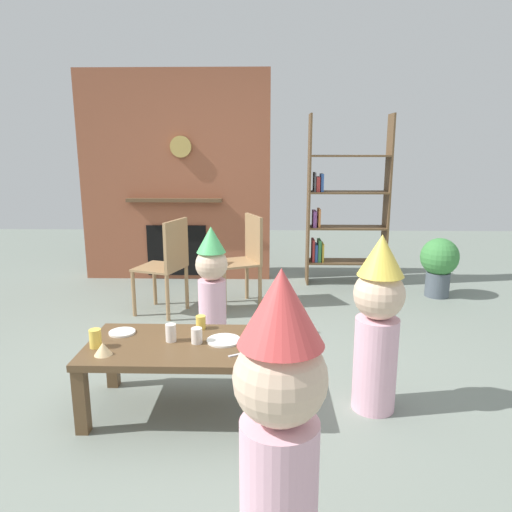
{
  "coord_description": "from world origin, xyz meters",
  "views": [
    {
      "loc": [
        0.24,
        -3.0,
        1.54
      ],
      "look_at": [
        0.15,
        0.4,
        0.77
      ],
      "focal_mm": 33.49,
      "sensor_mm": 36.0,
      "label": 1
    }
  ],
  "objects_px": {
    "paper_cup_near_left": "(201,322)",
    "dining_chair_middle": "(245,255)",
    "paper_cup_far_left": "(197,336)",
    "dining_chair_left": "(168,261)",
    "paper_cup_near_right": "(95,338)",
    "paper_plate_front": "(224,340)",
    "child_with_cone_hat": "(280,424)",
    "child_by_the_chairs": "(212,281)",
    "bookshelf": "(341,209)",
    "paper_cup_center": "(171,333)",
    "paper_plate_rear": "(122,332)",
    "child_in_pink": "(378,320)",
    "birthday_cake_slice": "(103,349)",
    "potted_plant_tall": "(439,263)",
    "coffee_table": "(177,354)"
  },
  "relations": [
    {
      "from": "paper_plate_rear",
      "to": "dining_chair_left",
      "type": "relative_size",
      "value": 0.18
    },
    {
      "from": "paper_plate_rear",
      "to": "potted_plant_tall",
      "type": "distance_m",
      "value": 3.44
    },
    {
      "from": "coffee_table",
      "to": "potted_plant_tall",
      "type": "distance_m",
      "value": 3.26
    },
    {
      "from": "coffee_table",
      "to": "dining_chair_left",
      "type": "xyz_separation_m",
      "value": [
        -0.4,
        1.68,
        0.16
      ]
    },
    {
      "from": "paper_cup_far_left",
      "to": "child_by_the_chairs",
      "type": "relative_size",
      "value": 0.1
    },
    {
      "from": "paper_cup_near_right",
      "to": "dining_chair_left",
      "type": "bearing_deg",
      "value": 88.12
    },
    {
      "from": "paper_cup_near_right",
      "to": "dining_chair_left",
      "type": "xyz_separation_m",
      "value": [
        0.06,
        1.76,
        0.04
      ]
    },
    {
      "from": "child_by_the_chairs",
      "to": "potted_plant_tall",
      "type": "bearing_deg",
      "value": 122.87
    },
    {
      "from": "paper_cup_near_right",
      "to": "child_with_cone_hat",
      "type": "xyz_separation_m",
      "value": [
        1.03,
        -1.07,
        0.14
      ]
    },
    {
      "from": "paper_plate_front",
      "to": "potted_plant_tall",
      "type": "relative_size",
      "value": 0.33
    },
    {
      "from": "paper_cup_near_left",
      "to": "paper_cup_center",
      "type": "height_order",
      "value": "paper_cup_center"
    },
    {
      "from": "birthday_cake_slice",
      "to": "child_in_pink",
      "type": "xyz_separation_m",
      "value": [
        1.55,
        0.2,
        0.11
      ]
    },
    {
      "from": "paper_cup_near_left",
      "to": "dining_chair_middle",
      "type": "height_order",
      "value": "dining_chair_middle"
    },
    {
      "from": "coffee_table",
      "to": "paper_cup_near_left",
      "type": "relative_size",
      "value": 12.35
    },
    {
      "from": "paper_cup_center",
      "to": "paper_cup_far_left",
      "type": "relative_size",
      "value": 1.15
    },
    {
      "from": "paper_plate_front",
      "to": "child_with_cone_hat",
      "type": "distance_m",
      "value": 1.22
    },
    {
      "from": "bookshelf",
      "to": "paper_cup_far_left",
      "type": "height_order",
      "value": "bookshelf"
    },
    {
      "from": "paper_cup_near_right",
      "to": "child_by_the_chairs",
      "type": "height_order",
      "value": "child_by_the_chairs"
    },
    {
      "from": "child_with_cone_hat",
      "to": "dining_chair_left",
      "type": "xyz_separation_m",
      "value": [
        -0.97,
        2.82,
        -0.11
      ]
    },
    {
      "from": "paper_plate_rear",
      "to": "dining_chair_left",
      "type": "distance_m",
      "value": 1.54
    },
    {
      "from": "paper_cup_near_left",
      "to": "dining_chair_middle",
      "type": "xyz_separation_m",
      "value": [
        0.2,
        1.73,
        0.05
      ]
    },
    {
      "from": "paper_plate_rear",
      "to": "child_with_cone_hat",
      "type": "xyz_separation_m",
      "value": [
        0.94,
        -1.28,
        0.19
      ]
    },
    {
      "from": "paper_cup_far_left",
      "to": "child_by_the_chairs",
      "type": "bearing_deg",
      "value": 91.83
    },
    {
      "from": "paper_cup_near_right",
      "to": "child_by_the_chairs",
      "type": "bearing_deg",
      "value": 64.93
    },
    {
      "from": "child_with_cone_hat",
      "to": "dining_chair_middle",
      "type": "relative_size",
      "value": 1.3
    },
    {
      "from": "birthday_cake_slice",
      "to": "potted_plant_tall",
      "type": "relative_size",
      "value": 0.16
    },
    {
      "from": "paper_cup_near_right",
      "to": "paper_plate_front",
      "type": "height_order",
      "value": "paper_cup_near_right"
    },
    {
      "from": "coffee_table",
      "to": "paper_cup_near_left",
      "type": "xyz_separation_m",
      "value": [
        0.11,
        0.23,
        0.11
      ]
    },
    {
      "from": "bookshelf",
      "to": "child_in_pink",
      "type": "xyz_separation_m",
      "value": [
        -0.19,
        -2.77,
        -0.3
      ]
    },
    {
      "from": "paper_cup_center",
      "to": "potted_plant_tall",
      "type": "height_order",
      "value": "potted_plant_tall"
    },
    {
      "from": "paper_plate_front",
      "to": "potted_plant_tall",
      "type": "xyz_separation_m",
      "value": [
        2.05,
        2.26,
        -0.06
      ]
    },
    {
      "from": "bookshelf",
      "to": "coffee_table",
      "type": "relative_size",
      "value": 1.8
    },
    {
      "from": "coffee_table",
      "to": "child_by_the_chairs",
      "type": "distance_m",
      "value": 1.09
    },
    {
      "from": "paper_cup_near_right",
      "to": "child_with_cone_hat",
      "type": "bearing_deg",
      "value": -46.04
    },
    {
      "from": "paper_cup_center",
      "to": "paper_cup_far_left",
      "type": "bearing_deg",
      "value": -8.34
    },
    {
      "from": "paper_cup_near_left",
      "to": "paper_cup_near_right",
      "type": "bearing_deg",
      "value": -151.61
    },
    {
      "from": "paper_cup_center",
      "to": "child_with_cone_hat",
      "type": "bearing_deg",
      "value": -62.24
    },
    {
      "from": "paper_plate_rear",
      "to": "child_in_pink",
      "type": "relative_size",
      "value": 0.15
    },
    {
      "from": "coffee_table",
      "to": "potted_plant_tall",
      "type": "xyz_separation_m",
      "value": [
        2.32,
        2.29,
        0.01
      ]
    },
    {
      "from": "paper_cup_far_left",
      "to": "dining_chair_left",
      "type": "height_order",
      "value": "dining_chair_left"
    },
    {
      "from": "potted_plant_tall",
      "to": "paper_cup_far_left",
      "type": "bearing_deg",
      "value": -134.03
    },
    {
      "from": "paper_cup_far_left",
      "to": "paper_plate_front",
      "type": "bearing_deg",
      "value": 10.03
    },
    {
      "from": "paper_cup_far_left",
      "to": "dining_chair_middle",
      "type": "bearing_deg",
      "value": 84.47
    },
    {
      "from": "paper_cup_far_left",
      "to": "child_with_cone_hat",
      "type": "bearing_deg",
      "value": -68.21
    },
    {
      "from": "bookshelf",
      "to": "paper_plate_front",
      "type": "xyz_separation_m",
      "value": [
        -1.09,
        -2.76,
        -0.44
      ]
    },
    {
      "from": "paper_cup_near_left",
      "to": "child_in_pink",
      "type": "bearing_deg",
      "value": -10.69
    },
    {
      "from": "paper_cup_center",
      "to": "dining_chair_middle",
      "type": "relative_size",
      "value": 0.12
    },
    {
      "from": "paper_cup_far_left",
      "to": "potted_plant_tall",
      "type": "height_order",
      "value": "potted_plant_tall"
    },
    {
      "from": "child_by_the_chairs",
      "to": "dining_chair_middle",
      "type": "relative_size",
      "value": 1.04
    },
    {
      "from": "paper_cup_near_left",
      "to": "child_by_the_chairs",
      "type": "distance_m",
      "value": 0.84
    }
  ]
}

